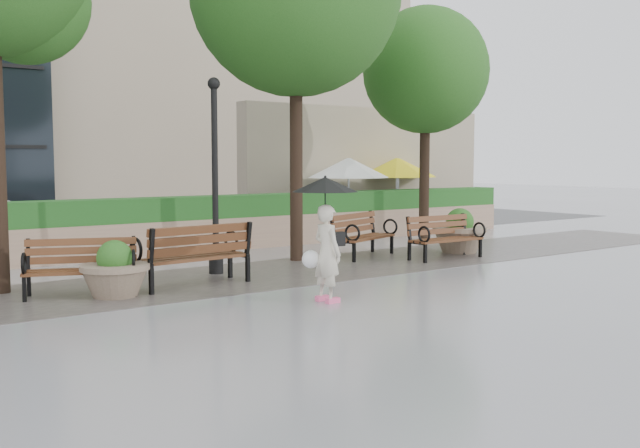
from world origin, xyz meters
TOP-DOWN VIEW (x-y plane):
  - ground at (0.00, 0.00)m, footprint 100.00×100.00m
  - cobble_strip at (0.00, 3.00)m, footprint 28.00×3.20m
  - hedge_wall at (0.00, 7.00)m, footprint 24.00×0.80m
  - cafe_wall at (9.50, 10.00)m, footprint 10.00×0.60m
  - cafe_hedge at (9.00, 7.80)m, footprint 8.00×0.50m
  - asphalt_street at (0.00, 11.00)m, footprint 40.00×7.00m
  - bldg_stone at (10.00, 23.00)m, footprint 18.00×10.00m
  - bench_1 at (-2.73, 2.76)m, footprint 1.86×1.30m
  - bench_2 at (-0.81, 2.60)m, footprint 2.10×0.98m
  - bench_3 at (4.06, 3.77)m, footprint 1.99×1.34m
  - bench_4 at (5.34, 2.43)m, footprint 1.83×0.77m
  - planter_left at (-2.29, 2.43)m, footprint 1.11×1.11m
  - planter_right at (6.40, 2.98)m, footprint 1.29×1.29m
  - lamppost at (0.17, 3.60)m, footprint 0.28×0.28m
  - tree_2 at (7.98, 5.70)m, footprint 3.56×3.49m
  - patio_umb_white at (7.26, 8.31)m, footprint 2.50×2.50m
  - patio_umb_yellow_a at (9.05, 8.09)m, footprint 2.50×2.50m
  - patio_umb_yellow_b at (10.38, 9.46)m, footprint 2.50×2.50m
  - car_right at (-2.16, 10.27)m, footprint 3.86×1.56m
  - pedestrian at (0.23, 0.11)m, footprint 1.06×1.06m

SIDE VIEW (x-z plane):
  - ground at x=0.00m, z-range 0.00..0.00m
  - asphalt_street at x=0.00m, z-range 0.00..0.00m
  - cobble_strip at x=0.00m, z-range 0.00..0.01m
  - bench_1 at x=-2.73m, z-range -0.19..0.75m
  - bench_4 at x=5.34m, z-range -0.20..0.77m
  - bench_3 at x=4.06m, z-range -0.20..0.80m
  - bench_2 at x=-0.81m, z-range -0.22..0.87m
  - planter_left at x=-2.29m, z-range -0.10..0.83m
  - planter_right at x=6.40m, z-range -0.12..0.96m
  - cafe_hedge at x=9.00m, z-range 0.00..0.90m
  - car_right at x=-2.16m, z-range 0.00..1.25m
  - hedge_wall at x=0.00m, z-range -0.01..1.34m
  - pedestrian at x=0.23m, z-range 0.21..2.16m
  - lamppost at x=0.17m, z-range -0.23..3.56m
  - patio_umb_white at x=7.26m, z-range 0.84..3.14m
  - patio_umb_yellow_a at x=9.05m, z-range 0.84..3.14m
  - patio_umb_yellow_b at x=10.38m, z-range 0.84..3.14m
  - cafe_wall at x=9.50m, z-range 0.00..4.00m
  - tree_2 at x=7.98m, z-range 1.36..7.81m
  - bldg_stone at x=10.00m, z-range 0.00..20.00m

